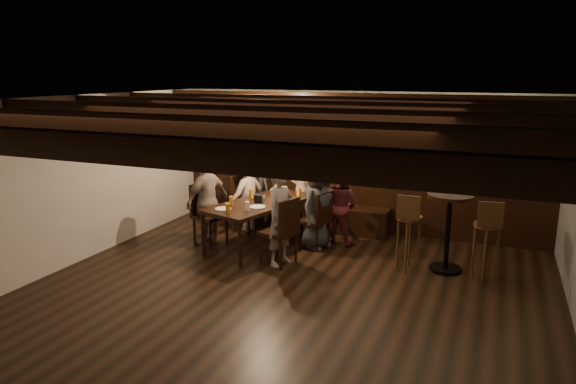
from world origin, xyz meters
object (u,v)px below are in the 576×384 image
at_px(person_bench_centre, 301,193).
at_px(bar_stool_left, 408,242).
at_px(chair_right_far, 279,244).
at_px(chair_left_far, 210,226).
at_px(person_bench_left, 256,189).
at_px(dining_table, 262,205).
at_px(person_bench_right, 341,205).
at_px(chair_left_near, 247,214).
at_px(person_left_far, 207,201).
at_px(bar_stool_right, 485,250).
at_px(person_left_near, 246,193).
at_px(chair_right_near, 315,230).
at_px(person_right_near, 317,206).
at_px(high_top_table, 449,221).
at_px(person_right_far, 281,217).

bearing_deg(person_bench_centre, bar_stool_left, 165.33).
distance_m(chair_right_far, bar_stool_left, 1.81).
relative_size(chair_left_far, person_bench_left, 0.77).
height_order(dining_table, person_bench_right, person_bench_right).
height_order(dining_table, chair_left_near, chair_left_near).
bearing_deg(bar_stool_left, person_left_far, -179.95).
xyz_separation_m(chair_right_far, bar_stool_right, (2.75, 0.51, 0.11)).
height_order(person_bench_left, person_bench_centre, person_bench_centre).
bearing_deg(bar_stool_left, person_left_near, 163.55).
xyz_separation_m(chair_left_far, person_bench_right, (1.92, 0.88, 0.32)).
distance_m(dining_table, chair_right_near, 0.93).
relative_size(person_left_near, bar_stool_right, 1.22).
bearing_deg(person_bench_left, bar_stool_left, 171.98).
xyz_separation_m(person_bench_left, person_left_near, (0.03, -0.47, 0.04)).
distance_m(person_right_near, high_top_table, 2.00).
height_order(dining_table, person_right_far, person_right_far).
height_order(high_top_table, bar_stool_left, bar_stool_left).
xyz_separation_m(person_left_far, high_top_table, (3.67, 0.28, 0.00)).
bearing_deg(person_bench_right, chair_right_far, 82.44).
bearing_deg(person_bench_left, person_right_far, 140.71).
height_order(chair_left_far, person_bench_left, person_bench_left).
height_order(person_right_near, bar_stool_left, person_right_near).
height_order(chair_left_near, bar_stool_left, bar_stool_left).
height_order(person_bench_centre, person_right_far, person_right_far).
xyz_separation_m(chair_right_near, person_left_far, (-1.65, -0.48, 0.44)).
bearing_deg(person_left_near, person_bench_centre, 128.66).
height_order(person_bench_left, high_top_table, person_bench_left).
height_order(person_bench_left, person_bench_right, person_bench_left).
height_order(person_bench_right, bar_stool_right, person_bench_right).
relative_size(person_left_far, bar_stool_right, 1.29).
relative_size(chair_right_near, person_right_far, 0.64).
xyz_separation_m(dining_table, bar_stool_right, (3.33, -0.12, -0.25)).
xyz_separation_m(person_bench_right, person_right_near, (-0.26, -0.39, 0.06)).
distance_m(chair_right_far, person_bench_right, 1.40).
relative_size(chair_left_near, person_left_near, 0.72).
bearing_deg(person_right_near, chair_left_near, 90.00).
bearing_deg(chair_left_near, person_bench_right, 105.52).
relative_size(person_bench_left, person_bench_right, 1.03).
relative_size(chair_right_near, person_right_near, 0.67).
xyz_separation_m(person_left_near, high_top_table, (3.43, -0.59, 0.04)).
distance_m(person_left_far, high_top_table, 3.68).
relative_size(chair_left_far, high_top_table, 0.90).
xyz_separation_m(dining_table, chair_left_far, (-0.81, -0.24, -0.36)).
height_order(person_bench_left, person_left_near, person_left_near).
xyz_separation_m(chair_left_near, person_right_near, (1.42, -0.39, 0.38)).
height_order(person_left_far, bar_stool_right, person_left_far).
relative_size(chair_left_near, person_right_near, 0.72).
xyz_separation_m(person_left_far, person_right_near, (1.68, 0.47, -0.04)).
relative_size(dining_table, person_left_far, 1.46).
bearing_deg(person_left_near, high_top_table, 95.45).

